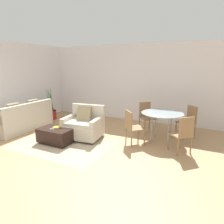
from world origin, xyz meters
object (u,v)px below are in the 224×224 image
object	(u,v)px
dining_chair_near_left	(132,125)
tv_remote_secondary	(53,129)
couch	(22,120)
potted_plant	(50,112)
tv_remote_primary	(54,130)
ottoman	(56,135)
book_stack	(57,127)
dining_chair_far_right	(189,119)
armchair	(84,126)
dining_chair_far_left	(146,115)
dining_chair_near_right	(183,132)
dining_table	(162,116)

from	to	relation	value
dining_chair_near_left	tv_remote_secondary	bearing A→B (deg)	-156.27
couch	potted_plant	distance (m)	1.38
tv_remote_primary	dining_chair_near_left	world-z (taller)	dining_chair_near_left
ottoman	book_stack	bearing A→B (deg)	101.51
couch	ottoman	distance (m)	1.80
potted_plant	dining_chair_near_left	distance (m)	3.83
dining_chair_far_right	potted_plant	bearing A→B (deg)	-177.30
armchair	dining_chair_far_left	world-z (taller)	armchair
ottoman	tv_remote_primary	bearing A→B (deg)	-70.03
tv_remote_secondary	dining_chair_far_right	distance (m)	3.76
book_stack	tv_remote_secondary	xyz separation A→B (m)	(-0.04, -0.11, -0.01)
armchair	dining_chair_near_left	distance (m)	1.42
book_stack	dining_chair_near_right	size ratio (longest dim) A/B	0.20
potted_plant	couch	bearing A→B (deg)	-86.08
dining_chair_near_left	ottoman	bearing A→B (deg)	-157.15
tv_remote_primary	dining_chair_far_left	distance (m)	2.80
book_stack	dining_chair_far_left	bearing A→B (deg)	46.66
couch	tv_remote_primary	size ratio (longest dim) A/B	12.20
dining_table	dining_chair_far_right	distance (m)	0.89
dining_chair_far_right	tv_remote_secondary	bearing A→B (deg)	-146.54
book_stack	dining_chair_near_left	size ratio (longest dim) A/B	0.20
armchair	book_stack	xyz separation A→B (m)	(-0.45, -0.61, 0.06)
book_stack	tv_remote_secondary	world-z (taller)	book_stack
tv_remote_secondary	dining_chair_far_left	bearing A→B (deg)	47.52
tv_remote_primary	dining_chair_far_left	bearing A→B (deg)	49.92
couch	book_stack	xyz separation A→B (m)	(1.74, -0.36, 0.11)
dining_chair_near_right	ottoman	bearing A→B (deg)	-165.84
couch	dining_chair_far_left	bearing A→B (deg)	24.08
potted_plant	dining_chair_far_left	bearing A→B (deg)	3.61
tv_remote_primary	dining_chair_far_right	xyz separation A→B (m)	(3.04, 2.14, 0.12)
dining_chair_near_right	dining_chair_far_right	world-z (taller)	same
dining_chair_far_right	book_stack	bearing A→B (deg)	-147.56
dining_chair_near_left	dining_chair_near_right	xyz separation A→B (m)	(1.24, 0.00, 0.00)
book_stack	tv_remote_secondary	distance (m)	0.11
tv_remote_secondary	potted_plant	xyz separation A→B (m)	(-1.79, 1.84, -0.12)
potted_plant	book_stack	bearing A→B (deg)	-43.40
couch	dining_chair_far_right	size ratio (longest dim) A/B	2.08
couch	tv_remote_primary	distance (m)	1.87
ottoman	tv_remote_secondary	distance (m)	0.20
armchair	dining_table	bearing A→B (deg)	20.08
tv_remote_primary	tv_remote_secondary	bearing A→B (deg)	145.03
ottoman	dining_table	distance (m)	2.87
couch	dining_chair_near_left	world-z (taller)	couch
tv_remote_secondary	dining_chair_near_right	size ratio (longest dim) A/B	0.14
tv_remote_secondary	dining_table	bearing A→B (deg)	30.00
ottoman	dining_table	size ratio (longest dim) A/B	0.79
ottoman	dining_chair_near_left	bearing A→B (deg)	22.85
potted_plant	tv_remote_secondary	bearing A→B (deg)	-45.75
ottoman	book_stack	world-z (taller)	book_stack
couch	dining_chair_near_left	xyz separation A→B (m)	(3.60, 0.37, 0.21)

